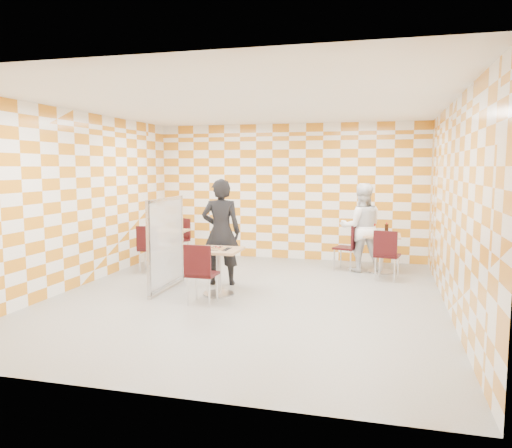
{
  "coord_description": "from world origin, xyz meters",
  "views": [
    {
      "loc": [
        2.07,
        -7.44,
        2.06
      ],
      "look_at": [
        0.1,
        0.2,
        1.15
      ],
      "focal_mm": 35.0,
      "sensor_mm": 36.0,
      "label": 1
    }
  ],
  "objects_px": {
    "main_table": "(219,264)",
    "chair_second_front": "(386,251)",
    "man_dark": "(221,232)",
    "chair_second_side": "(350,244)",
    "chair_empty_far": "(180,236)",
    "chair_empty_near": "(149,245)",
    "sport_bottle": "(374,229)",
    "man_white": "(361,227)",
    "partition": "(166,243)",
    "empty_table": "(169,242)",
    "second_table": "(382,247)",
    "soda_bottle": "(387,229)",
    "chair_main_front": "(200,269)"
  },
  "relations": [
    {
      "from": "man_dark",
      "to": "second_table",
      "type": "bearing_deg",
      "value": -159.97
    },
    {
      "from": "empty_table",
      "to": "man_dark",
      "type": "bearing_deg",
      "value": -39.03
    },
    {
      "from": "partition",
      "to": "man_dark",
      "type": "distance_m",
      "value": 0.98
    },
    {
      "from": "main_table",
      "to": "chair_empty_near",
      "type": "height_order",
      "value": "chair_empty_near"
    },
    {
      "from": "empty_table",
      "to": "partition",
      "type": "height_order",
      "value": "partition"
    },
    {
      "from": "chair_empty_far",
      "to": "main_table",
      "type": "bearing_deg",
      "value": -55.88
    },
    {
      "from": "chair_empty_near",
      "to": "sport_bottle",
      "type": "bearing_deg",
      "value": 15.99
    },
    {
      "from": "man_dark",
      "to": "sport_bottle",
      "type": "height_order",
      "value": "man_dark"
    },
    {
      "from": "man_dark",
      "to": "chair_empty_far",
      "type": "bearing_deg",
      "value": -62.57
    },
    {
      "from": "chair_empty_near",
      "to": "second_table",
      "type": "bearing_deg",
      "value": 14.6
    },
    {
      "from": "second_table",
      "to": "chair_second_front",
      "type": "relative_size",
      "value": 0.81
    },
    {
      "from": "empty_table",
      "to": "chair_second_side",
      "type": "distance_m",
      "value": 3.72
    },
    {
      "from": "chair_empty_near",
      "to": "chair_second_front",
      "type": "bearing_deg",
      "value": 5.32
    },
    {
      "from": "chair_empty_near",
      "to": "chair_empty_far",
      "type": "xyz_separation_m",
      "value": [
        0.06,
        1.37,
        0.0
      ]
    },
    {
      "from": "chair_second_front",
      "to": "man_white",
      "type": "relative_size",
      "value": 0.53
    },
    {
      "from": "chair_main_front",
      "to": "chair_second_side",
      "type": "bearing_deg",
      "value": 57.17
    },
    {
      "from": "chair_second_front",
      "to": "chair_second_side",
      "type": "height_order",
      "value": "same"
    },
    {
      "from": "chair_main_front",
      "to": "chair_second_front",
      "type": "height_order",
      "value": "same"
    },
    {
      "from": "chair_second_side",
      "to": "soda_bottle",
      "type": "height_order",
      "value": "soda_bottle"
    },
    {
      "from": "main_table",
      "to": "chair_empty_far",
      "type": "bearing_deg",
      "value": 124.12
    },
    {
      "from": "chair_empty_near",
      "to": "man_dark",
      "type": "distance_m",
      "value": 1.81
    },
    {
      "from": "main_table",
      "to": "chair_second_side",
      "type": "distance_m",
      "value": 3.11
    },
    {
      "from": "sport_bottle",
      "to": "chair_second_side",
      "type": "bearing_deg",
      "value": -172.79
    },
    {
      "from": "chair_main_front",
      "to": "man_white",
      "type": "height_order",
      "value": "man_white"
    },
    {
      "from": "main_table",
      "to": "man_white",
      "type": "distance_m",
      "value": 3.28
    },
    {
      "from": "empty_table",
      "to": "chair_second_side",
      "type": "relative_size",
      "value": 0.81
    },
    {
      "from": "man_dark",
      "to": "chair_second_front",
      "type": "bearing_deg",
      "value": -172.8
    },
    {
      "from": "empty_table",
      "to": "chair_second_front",
      "type": "distance_m",
      "value": 4.39
    },
    {
      "from": "chair_second_side",
      "to": "chair_empty_far",
      "type": "relative_size",
      "value": 1.0
    },
    {
      "from": "second_table",
      "to": "partition",
      "type": "bearing_deg",
      "value": -146.51
    },
    {
      "from": "chair_second_side",
      "to": "empty_table",
      "type": "bearing_deg",
      "value": -173.05
    },
    {
      "from": "empty_table",
      "to": "man_dark",
      "type": "height_order",
      "value": "man_dark"
    },
    {
      "from": "chair_second_side",
      "to": "chair_main_front",
      "type": "bearing_deg",
      "value": -122.83
    },
    {
      "from": "chair_second_side",
      "to": "man_dark",
      "type": "relative_size",
      "value": 0.5
    },
    {
      "from": "chair_second_front",
      "to": "chair_second_side",
      "type": "relative_size",
      "value": 1.0
    },
    {
      "from": "man_dark",
      "to": "empty_table",
      "type": "bearing_deg",
      "value": -51.26
    },
    {
      "from": "main_table",
      "to": "chair_second_front",
      "type": "height_order",
      "value": "chair_second_front"
    },
    {
      "from": "main_table",
      "to": "man_dark",
      "type": "height_order",
      "value": "man_dark"
    },
    {
      "from": "second_table",
      "to": "soda_bottle",
      "type": "height_order",
      "value": "soda_bottle"
    },
    {
      "from": "main_table",
      "to": "partition",
      "type": "distance_m",
      "value": 1.01
    },
    {
      "from": "man_dark",
      "to": "sport_bottle",
      "type": "relative_size",
      "value": 9.26
    },
    {
      "from": "second_table",
      "to": "chair_empty_far",
      "type": "height_order",
      "value": "chair_empty_far"
    },
    {
      "from": "partition",
      "to": "soda_bottle",
      "type": "xyz_separation_m",
      "value": [
        3.57,
        2.35,
        0.06
      ]
    },
    {
      "from": "partition",
      "to": "man_white",
      "type": "bearing_deg",
      "value": 37.17
    },
    {
      "from": "main_table",
      "to": "man_dark",
      "type": "relative_size",
      "value": 0.4
    },
    {
      "from": "chair_main_front",
      "to": "soda_bottle",
      "type": "distance_m",
      "value": 4.12
    },
    {
      "from": "chair_second_side",
      "to": "man_dark",
      "type": "xyz_separation_m",
      "value": [
        -2.11,
        -1.73,
        0.38
      ]
    },
    {
      "from": "chair_second_side",
      "to": "man_white",
      "type": "relative_size",
      "value": 0.53
    },
    {
      "from": "partition",
      "to": "man_white",
      "type": "relative_size",
      "value": 0.89
    },
    {
      "from": "main_table",
      "to": "chair_second_front",
      "type": "distance_m",
      "value": 3.12
    }
  ]
}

